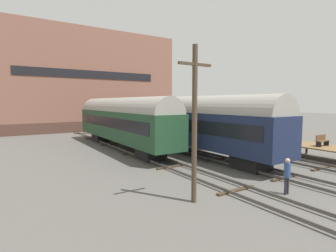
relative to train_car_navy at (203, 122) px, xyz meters
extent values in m
plane|color=#56544F|center=(0.00, -4.75, -2.94)|extent=(200.00, 200.00, 0.00)
cube|color=#4C4742|center=(-5.04, -4.75, -2.76)|extent=(0.08, 60.00, 0.16)
cube|color=#4C4742|center=(-3.60, -4.75, -2.76)|extent=(0.08, 60.00, 0.16)
cube|color=#3D2D1E|center=(-4.32, -7.75, -2.89)|extent=(2.60, 0.24, 0.10)
cube|color=#3D2D1E|center=(-4.32, -1.75, -2.89)|extent=(2.60, 0.24, 0.10)
cube|color=#3D2D1E|center=(-4.32, 4.25, -2.89)|extent=(2.60, 0.24, 0.10)
cube|color=#3D2D1E|center=(-4.32, 10.25, -2.89)|extent=(2.60, 0.24, 0.10)
cube|color=#3D2D1E|center=(-4.32, 16.25, -2.89)|extent=(2.60, 0.24, 0.10)
cube|color=#3D2D1E|center=(-4.32, 22.25, -2.89)|extent=(2.60, 0.24, 0.10)
cube|color=#4C4742|center=(-0.72, -4.75, -2.76)|extent=(0.08, 60.00, 0.16)
cube|color=#4C4742|center=(0.72, -4.75, -2.76)|extent=(0.08, 60.00, 0.16)
cube|color=#3D2D1E|center=(0.00, -7.75, -2.89)|extent=(2.60, 0.24, 0.10)
cube|color=#3D2D1E|center=(0.00, -1.75, -2.89)|extent=(2.60, 0.24, 0.10)
cube|color=#3D2D1E|center=(0.00, 4.25, -2.89)|extent=(2.60, 0.24, 0.10)
cube|color=#3D2D1E|center=(0.00, 10.25, -2.89)|extent=(2.60, 0.24, 0.10)
cube|color=#3D2D1E|center=(0.00, 16.25, -2.89)|extent=(2.60, 0.24, 0.10)
cube|color=#3D2D1E|center=(0.00, 22.25, -2.89)|extent=(2.60, 0.24, 0.10)
cube|color=#4C4742|center=(3.60, -4.75, -2.76)|extent=(0.08, 60.00, 0.16)
cube|color=#4C4742|center=(5.04, -4.75, -2.76)|extent=(0.08, 60.00, 0.16)
cube|color=#3D2D1E|center=(4.32, -7.75, -2.89)|extent=(2.60, 0.24, 0.10)
cube|color=#3D2D1E|center=(4.32, -1.75, -2.89)|extent=(2.60, 0.24, 0.10)
cube|color=#3D2D1E|center=(4.32, 4.25, -2.89)|extent=(2.60, 0.24, 0.10)
cube|color=#3D2D1E|center=(4.32, 10.25, -2.89)|extent=(2.60, 0.24, 0.10)
cube|color=#3D2D1E|center=(4.32, 16.25, -2.89)|extent=(2.60, 0.24, 0.10)
cube|color=#3D2D1E|center=(4.32, 22.25, -2.89)|extent=(2.60, 0.24, 0.10)
cube|color=black|center=(0.00, 5.09, -2.44)|extent=(1.80, 2.40, 1.00)
cube|color=black|center=(0.00, -5.09, -2.44)|extent=(1.80, 2.40, 1.00)
cube|color=#192342|center=(0.00, 0.00, -0.55)|extent=(2.94, 15.65, 2.79)
cube|color=black|center=(0.00, 0.00, -0.22)|extent=(2.98, 14.40, 1.00)
cylinder|color=gray|center=(0.00, 0.00, 0.84)|extent=(2.79, 15.34, 2.79)
cube|color=black|center=(-4.32, 13.69, -2.44)|extent=(1.80, 2.40, 1.00)
cube|color=black|center=(-4.32, 1.55, -2.44)|extent=(1.80, 2.40, 1.00)
cube|color=#1E4228|center=(-4.32, 7.62, -0.57)|extent=(2.85, 18.67, 2.75)
cube|color=black|center=(-4.32, 7.62, -0.24)|extent=(2.89, 17.18, 0.99)
cylinder|color=gray|center=(-4.32, 7.62, 0.81)|extent=(2.71, 18.30, 2.71)
cube|color=black|center=(4.32, 14.86, -2.44)|extent=(1.80, 2.40, 1.00)
cube|color=black|center=(4.32, 3.54, -2.44)|extent=(1.80, 2.40, 1.00)
cube|color=slate|center=(4.32, 9.20, -0.45)|extent=(2.89, 17.42, 2.98)
cube|color=black|center=(4.32, 9.20, -0.10)|extent=(2.93, 16.02, 1.07)
cylinder|color=gray|center=(4.32, 9.20, 1.03)|extent=(2.75, 17.07, 2.75)
cube|color=brown|center=(7.15, -4.24, -1.88)|extent=(3.03, 14.61, 0.10)
cylinder|color=brown|center=(5.79, 2.91, -2.44)|extent=(0.20, 0.20, 1.01)
cylinder|color=brown|center=(8.51, 2.91, -2.44)|extent=(0.20, 0.20, 1.01)
cylinder|color=brown|center=(5.79, -4.24, -2.44)|extent=(0.20, 0.20, 1.01)
cylinder|color=brown|center=(8.51, -4.24, -2.44)|extent=(0.20, 0.20, 1.01)
cube|color=brown|center=(7.23, -6.23, -1.40)|extent=(1.40, 0.40, 0.06)
cube|color=brown|center=(7.23, -6.06, -1.14)|extent=(1.40, 0.06, 0.45)
cube|color=black|center=(6.64, -6.23, -1.63)|extent=(0.06, 0.40, 0.40)
cube|color=black|center=(7.83, -6.23, -1.63)|extent=(0.06, 0.40, 0.40)
cylinder|color=#282833|center=(-2.64, -9.46, -2.50)|extent=(0.12, 0.12, 0.88)
cylinder|color=#282833|center=(-2.44, -9.46, -2.50)|extent=(0.12, 0.12, 0.88)
cylinder|color=navy|center=(-2.54, -9.46, -1.69)|extent=(0.32, 0.32, 0.74)
sphere|color=tan|center=(-2.54, -9.46, -1.20)|extent=(0.24, 0.24, 0.24)
cylinder|color=#473828|center=(-7.12, -7.73, 0.66)|extent=(0.24, 0.24, 7.21)
cube|color=#473828|center=(-7.12, -7.73, 3.40)|extent=(1.80, 0.12, 0.12)
cube|color=#4F342A|center=(-2.34, 30.74, -2.13)|extent=(30.64, 12.59, 1.64)
cube|color=brown|center=(-2.34, 30.74, 6.05)|extent=(30.64, 12.59, 14.72)
cube|color=black|center=(-2.34, 24.39, 6.05)|extent=(21.45, 0.10, 1.20)
camera|label=1|loc=(-14.54, -17.07, 1.71)|focal=28.00mm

